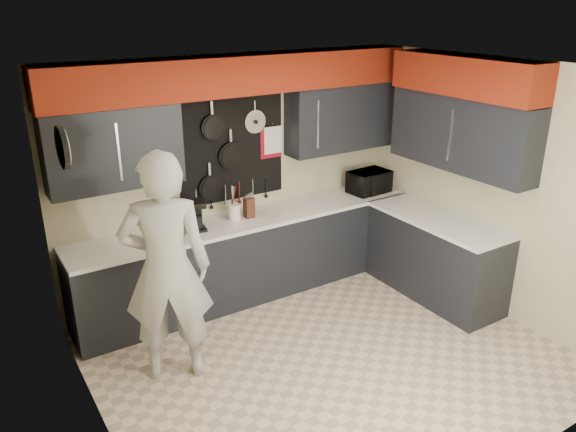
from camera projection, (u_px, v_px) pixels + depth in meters
ground at (328, 356)px, 5.22m from camera, size 4.00×4.00×0.00m
back_wall_assembly at (242, 113)px, 5.75m from camera, size 4.00×0.36×2.60m
right_wall_assembly at (466, 122)px, 5.64m from camera, size 0.36×3.50×2.60m
left_wall_assembly at (91, 283)px, 3.75m from camera, size 0.05×3.50×2.60m
base_cabinets at (304, 256)px, 6.18m from camera, size 3.95×2.20×0.92m
microwave at (369, 182)px, 6.72m from camera, size 0.50×0.36×0.27m
knife_block at (249, 208)px, 5.97m from camera, size 0.10×0.10×0.21m
utensil_crock at (234, 212)px, 5.92m from camera, size 0.13×0.13×0.17m
coffee_maker at (195, 214)px, 5.64m from camera, size 0.20×0.23×0.31m
person at (166, 269)px, 4.64m from camera, size 0.88×0.74×2.04m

